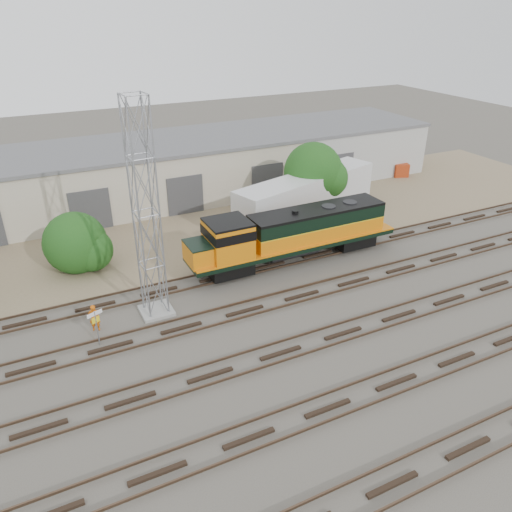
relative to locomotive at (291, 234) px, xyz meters
name	(u,v)px	position (x,y,z in m)	size (l,w,h in m)	color
ground	(256,325)	(-5.69, -6.00, -2.19)	(140.00, 140.00, 0.00)	#47423A
dirt_strip	(175,230)	(-5.69, 9.00, -2.18)	(80.00, 16.00, 0.02)	#726047
tracks	(281,353)	(-5.69, -9.00, -2.11)	(80.00, 20.40, 0.28)	black
warehouse	(147,172)	(-5.64, 16.98, 0.46)	(58.40, 10.40, 5.30)	#B7AD99
locomotive	(291,234)	(0.00, 0.00, 0.00)	(15.69, 2.75, 3.77)	black
signal_tower	(146,217)	(-10.47, -2.16, 4.00)	(1.87, 1.87, 12.69)	gray
sign_post	(96,322)	(-14.15, -3.93, -0.68)	(0.84, 0.36, 2.16)	gray
worker	(94,318)	(-14.07, -2.43, -1.36)	(0.61, 0.40, 1.67)	#CF570B
semi_trailer	(309,194)	(4.73, 5.31, 0.48)	(14.00, 6.56, 4.24)	silver
dumpster_blue	(339,187)	(11.18, 10.16, -1.44)	(1.60, 1.50, 1.50)	#161590
dumpster_red	(400,170)	(20.29, 11.99, -1.49)	(1.50, 1.40, 1.40)	#9C3011
tree_mid	(79,245)	(-13.52, 5.59, -0.40)	(4.53, 4.32, 4.32)	#382619
tree_east	(317,173)	(5.91, 6.15, 1.81)	(5.09, 4.85, 6.55)	#382619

